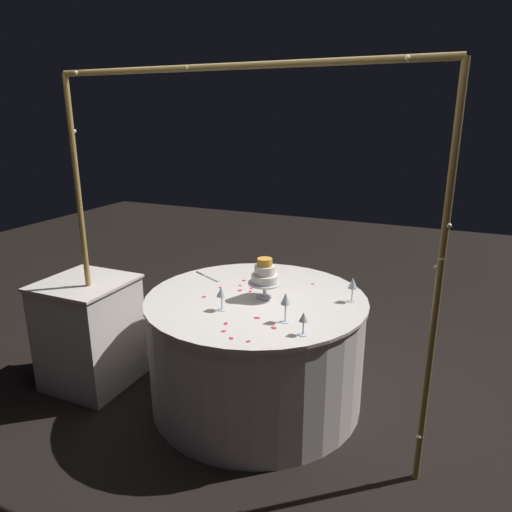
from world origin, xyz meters
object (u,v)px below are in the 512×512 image
Objects in this scene: wine_glass_0 at (304,319)px; tiered_cake at (265,275)px; wine_glass_1 at (222,293)px; side_table at (90,332)px; wine_glass_3 at (353,284)px; cake_knife at (207,276)px; decorative_arch at (232,204)px; wine_glass_2 at (286,300)px; main_table at (256,349)px.

tiered_cake is at bearing -45.74° from wine_glass_0.
tiered_cake is at bearing -119.69° from wine_glass_1.
side_table is 5.30× the size of wine_glass_1.
wine_glass_3 is 1.11m from cake_knife.
tiered_cake is 1.67× the size of wine_glass_3.
wine_glass_0 is (-0.40, 0.41, -0.06)m from tiered_cake.
decorative_arch reaches higher than wine_glass_3.
wine_glass_3 is at bearing -121.69° from wine_glass_2.
side_table is at bearing 13.05° from tiered_cake.
wine_glass_0 reaches higher than side_table.
decorative_arch is 0.63m from wine_glass_2.
tiered_cake reaches higher than cake_knife.
cake_knife is at bearing -2.69° from wine_glass_3.
decorative_arch reaches higher than tiered_cake.
side_table is at bearing 14.36° from wine_glass_3.
wine_glass_2 is at bearing -38.39° from wine_glass_0.
decorative_arch is 1.12m from main_table.
wine_glass_1 is 0.84× the size of wine_glass_2.
cake_knife is at bearing -32.33° from wine_glass_2.
wine_glass_3 is (-0.60, -0.52, -0.56)m from decorative_arch.
side_table is 1.74m from wine_glass_0.
cake_knife is at bearing -52.16° from wine_glass_1.
wine_glass_2 is at bearing 147.67° from cake_knife.
wine_glass_0 is 0.82× the size of wine_glass_3.
wine_glass_3 reaches higher than wine_glass_1.
wine_glass_0 is at bearing 138.89° from main_table.
side_table is at bearing -4.09° from wine_glass_0.
tiered_cake is (-0.06, -0.35, -0.53)m from decorative_arch.
tiered_cake is (-0.06, -0.01, 0.54)m from main_table.
wine_glass_1 is 0.66m from cake_knife.
wine_glass_3 is (-0.60, -0.18, 0.51)m from main_table.
side_table is (1.21, 0.28, 0.01)m from main_table.
wine_glass_1 is at bearing -179.81° from side_table.
wine_glass_1 is 0.84m from wine_glass_3.
wine_glass_1 reaches higher than wine_glass_0.
wine_glass_0 is 1.16m from cake_knife.
tiered_cake reaches higher than side_table.
decorative_arch is at bearing 131.61° from cake_knife.
side_table is 4.44× the size of wine_glass_2.
side_table reaches higher than cake_knife.
decorative_arch is 0.63m from tiered_cake.
side_table is (1.21, -0.06, -1.05)m from decorative_arch.
side_table is at bearing -0.08° from wine_glass_2.
side_table is 1.93m from wine_glass_3.
main_table is at bearing -166.91° from side_table.
cake_knife is (0.40, -0.51, -0.11)m from wine_glass_1.
main_table is (0.00, -0.34, -1.07)m from decorative_arch.
main_table is at bearing 16.88° from wine_glass_3.
main_table is at bearing -111.34° from wine_glass_1.
wine_glass_2 is (-1.52, 0.00, 0.51)m from side_table.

